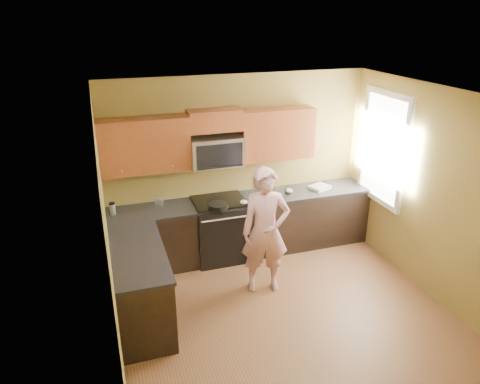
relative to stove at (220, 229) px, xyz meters
name	(u,v)px	position (x,y,z in m)	size (l,w,h in m)	color
floor	(288,318)	(0.40, -1.68, -0.47)	(4.00, 4.00, 0.00)	brown
ceiling	(299,99)	(0.40, -1.68, 2.23)	(4.00, 4.00, 0.00)	white
wall_back	(238,165)	(0.40, 0.32, 0.88)	(4.00, 4.00, 0.00)	brown
wall_front	(406,333)	(0.40, -3.67, 0.88)	(4.00, 4.00, 0.00)	brown
wall_left	(109,247)	(-1.60, -1.68, 0.88)	(4.00, 4.00, 0.00)	brown
wall_right	(439,198)	(2.40, -1.68, 0.88)	(4.00, 4.00, 0.00)	brown
cabinet_back_run	(244,227)	(0.40, 0.02, -0.03)	(4.00, 0.60, 0.88)	black
cabinet_left_run	(140,286)	(-1.30, -1.08, -0.03)	(0.60, 1.60, 0.88)	black
countertop_back	(245,200)	(0.40, 0.01, 0.43)	(4.00, 0.62, 0.04)	black
countertop_left	(138,252)	(-1.29, -1.08, 0.43)	(0.62, 1.60, 0.04)	black
stove	(220,229)	(0.00, 0.00, 0.00)	(0.76, 0.65, 0.95)	black
microwave	(216,165)	(0.00, 0.12, 0.97)	(0.76, 0.40, 0.42)	silver
upper_cab_left	(147,172)	(-0.99, 0.16, 0.97)	(1.22, 0.33, 0.75)	brown
upper_cab_right	(276,158)	(0.94, 0.16, 0.97)	(1.12, 0.33, 0.75)	brown
upper_cab_over_mw	(214,120)	(0.00, 0.16, 1.62)	(0.76, 0.33, 0.30)	brown
window	(384,148)	(2.38, -0.48, 1.17)	(0.06, 1.06, 1.66)	white
woman	(265,231)	(0.35, -0.97, 0.39)	(0.63, 0.41, 1.72)	#DA6D7C
frying_pan	(218,208)	(-0.08, -0.25, 0.47)	(0.28, 0.49, 0.06)	black
butter_tub	(254,199)	(0.52, -0.06, 0.45)	(0.12, 0.12, 0.08)	yellow
toast_slice	(276,197)	(0.86, -0.10, 0.45)	(0.11, 0.11, 0.01)	#B27F47
napkin_a	(244,202)	(0.32, -0.18, 0.48)	(0.11, 0.12, 0.06)	silver
napkin_b	(289,191)	(1.12, 0.01, 0.48)	(0.12, 0.13, 0.07)	silver
dish_towel	(320,187)	(1.64, 0.01, 0.47)	(0.30, 0.24, 0.05)	silver
travel_mug	(113,214)	(-1.50, 0.05, 0.45)	(0.08, 0.08, 0.17)	silver
glass_b	(161,202)	(-0.82, 0.12, 0.51)	(0.07, 0.07, 0.12)	silver
glass_c	(157,201)	(-0.88, 0.18, 0.51)	(0.07, 0.07, 0.12)	silver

